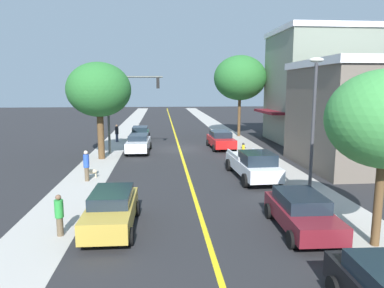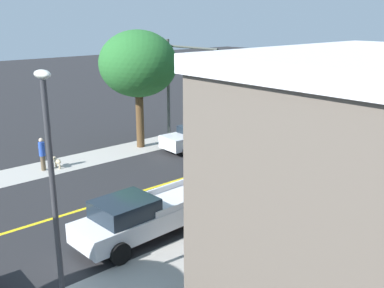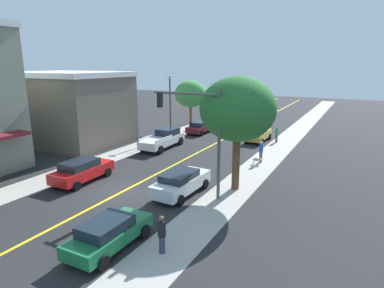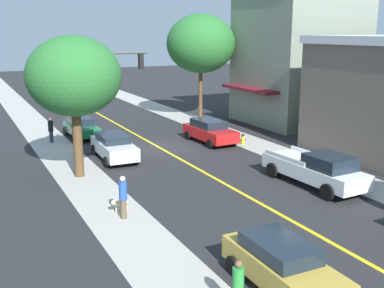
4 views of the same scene
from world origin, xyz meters
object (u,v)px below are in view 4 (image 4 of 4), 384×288
pedestrian_green_shirt (238,286)px  small_dog (120,203)px  street_tree_left_far (201,44)px  traffic_light_mast (95,87)px  pedestrian_blue_shirt (123,196)px  red_sedan_left_curb (210,131)px  fire_hydrant (243,139)px  parking_meter (316,158)px  gold_sedan_right_curb (282,265)px  white_pickup_truck (316,169)px  street_tree_left_near (74,77)px  green_sedan_right_curb (81,127)px  white_sedan_right_curb (114,146)px  pedestrian_black_shirt (51,129)px

pedestrian_green_shirt → small_dog: bearing=-156.1°
street_tree_left_far → traffic_light_mast: street_tree_left_far is taller
street_tree_left_far → pedestrian_blue_shirt: street_tree_left_far is taller
red_sedan_left_curb → pedestrian_blue_shirt: size_ratio=2.55×
fire_hydrant → parking_meter: parking_meter is taller
pedestrian_green_shirt → small_dog: (0.51, -8.69, -0.46)m
gold_sedan_right_curb → white_pickup_truck: bearing=134.0°
street_tree_left_near → red_sedan_left_curb: size_ratio=1.57×
fire_hydrant → green_sedan_right_curb: green_sedan_right_curb is taller
street_tree_left_far → white_sedan_right_curb: (10.84, 9.23, -5.76)m
street_tree_left_far → gold_sedan_right_curb: street_tree_left_far is taller
traffic_light_mast → green_sedan_right_curb: size_ratio=1.56×
traffic_light_mast → gold_sedan_right_curb: (-1.03, 16.28, -3.71)m
parking_meter → white_sedan_right_curb: (8.99, -7.86, -0.07)m
white_sedan_right_curb → pedestrian_green_shirt: (1.91, 17.17, 0.04)m
white_sedan_right_curb → red_sedan_left_curb: bearing=101.8°
gold_sedan_right_curb → pedestrian_blue_shirt: bearing=-160.9°
green_sedan_right_curb → pedestrian_black_shirt: bearing=-71.4°
white_pickup_truck → green_sedan_right_curb: bearing=-157.1°
traffic_light_mast → small_dog: 9.16m
green_sedan_right_curb → white_sedan_right_curb: bearing=1.7°
traffic_light_mast → pedestrian_green_shirt: size_ratio=4.23×
small_dog → street_tree_left_far: bearing=-128.5°
street_tree_left_far → fire_hydrant: street_tree_left_far is taller
street_tree_left_far → pedestrian_blue_shirt: bearing=54.1°
red_sedan_left_curb → pedestrian_black_shirt: pedestrian_black_shirt is taller
pedestrian_green_shirt → fire_hydrant: bearing=167.3°
red_sedan_left_curb → gold_sedan_right_curb: (7.42, 17.96, -0.02)m
fire_hydrant → white_sedan_right_curb: 9.12m
street_tree_left_far → gold_sedan_right_curb: 28.70m
street_tree_left_far → fire_hydrant: 11.54m
white_sedan_right_curb → pedestrian_black_shirt: bearing=-155.4°
gold_sedan_right_curb → small_dog: bearing=-163.1°
small_dog → white_pickup_truck: bearing=172.0°
white_pickup_truck → pedestrian_blue_shirt: 10.02m
pedestrian_green_shirt → pedestrian_blue_shirt: pedestrian_blue_shirt is taller
street_tree_left_far → pedestrian_black_shirt: street_tree_left_far is taller
white_sedan_right_curb → green_sedan_right_curb: bearing=-175.8°
street_tree_left_near → pedestrian_blue_shirt: size_ratio=4.02×
street_tree_left_near → pedestrian_black_shirt: bearing=-91.0°
traffic_light_mast → pedestrian_blue_shirt: (1.44, 8.82, -3.53)m
street_tree_left_far → parking_meter: size_ratio=6.82×
street_tree_left_near → parking_meter: size_ratio=5.60×
gold_sedan_right_curb → pedestrian_green_shirt: size_ratio=2.74×
street_tree_left_near → gold_sedan_right_curb: street_tree_left_near is taller
street_tree_left_near → street_tree_left_far: (-13.57, -11.76, 1.23)m
pedestrian_blue_shirt → pedestrian_green_shirt: bearing=114.7°
red_sedan_left_curb → green_sedan_right_curb: bearing=-129.1°
pedestrian_black_shirt → pedestrian_green_shirt: size_ratio=1.10×
fire_hydrant → green_sedan_right_curb: 11.92m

